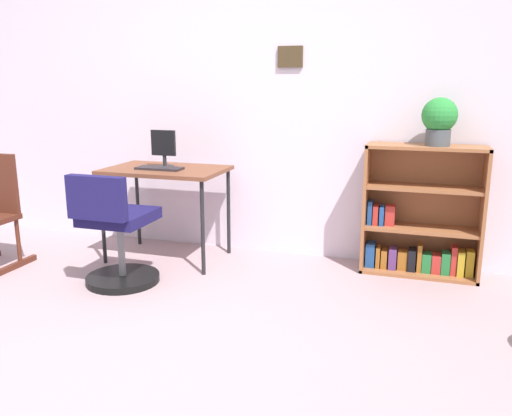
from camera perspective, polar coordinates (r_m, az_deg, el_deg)
ground_plane at (r=2.87m, az=-16.67°, el=-16.38°), size 6.24×6.24×0.00m
wall_back at (r=4.43m, az=-1.71°, el=10.21°), size 5.20×0.12×2.30m
desk at (r=4.23m, az=-9.76°, el=3.44°), size 0.93×0.62×0.74m
monitor at (r=4.24m, az=-9.98°, el=6.39°), size 0.20×0.14×0.30m
keyboard at (r=4.16m, az=-10.43°, el=4.26°), size 0.36×0.14×0.02m
office_chair at (r=3.79m, az=-14.95°, el=-2.97°), size 0.52×0.55×0.82m
bookshelf_low at (r=4.09m, az=17.37°, el=-1.10°), size 0.84×0.30×0.97m
potted_plant_on_shelf at (r=3.93m, az=19.27°, el=9.07°), size 0.24×0.24×0.34m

